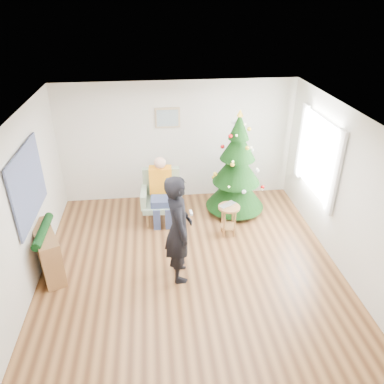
{
  "coord_description": "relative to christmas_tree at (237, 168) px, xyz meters",
  "views": [
    {
      "loc": [
        -0.53,
        -5.03,
        4.18
      ],
      "look_at": [
        0.1,
        0.6,
        1.1
      ],
      "focal_mm": 35.0,
      "sensor_mm": 36.0,
      "label": 1
    }
  ],
  "objects": [
    {
      "name": "floor",
      "position": [
        -1.14,
        -1.72,
        -0.99
      ],
      "size": [
        5.0,
        5.0,
        0.0
      ],
      "primitive_type": "plane",
      "color": "brown",
      "rests_on": "ground"
    },
    {
      "name": "ceiling",
      "position": [
        -1.14,
        -1.72,
        1.61
      ],
      "size": [
        5.0,
        5.0,
        0.0
      ],
      "primitive_type": "plane",
      "rotation": [
        3.14,
        0.0,
        0.0
      ],
      "color": "white",
      "rests_on": "wall_back"
    },
    {
      "name": "wall_back",
      "position": [
        -1.14,
        0.78,
        0.31
      ],
      "size": [
        5.0,
        0.0,
        5.0
      ],
      "primitive_type": "plane",
      "rotation": [
        1.57,
        0.0,
        0.0
      ],
      "color": "silver",
      "rests_on": "floor"
    },
    {
      "name": "wall_front",
      "position": [
        -1.14,
        -4.22,
        0.31
      ],
      "size": [
        5.0,
        0.0,
        5.0
      ],
      "primitive_type": "plane",
      "rotation": [
        -1.57,
        0.0,
        0.0
      ],
      "color": "silver",
      "rests_on": "floor"
    },
    {
      "name": "wall_left",
      "position": [
        -3.64,
        -1.72,
        0.31
      ],
      "size": [
        0.0,
        5.0,
        5.0
      ],
      "primitive_type": "plane",
      "rotation": [
        1.57,
        0.0,
        1.57
      ],
      "color": "silver",
      "rests_on": "floor"
    },
    {
      "name": "wall_right",
      "position": [
        1.36,
        -1.72,
        0.31
      ],
      "size": [
        0.0,
        5.0,
        5.0
      ],
      "primitive_type": "plane",
      "rotation": [
        1.57,
        0.0,
        -1.57
      ],
      "color": "silver",
      "rests_on": "floor"
    },
    {
      "name": "window_panel",
      "position": [
        1.33,
        -0.72,
        0.51
      ],
      "size": [
        0.04,
        1.3,
        1.4
      ],
      "primitive_type": "cube",
      "color": "white",
      "rests_on": "wall_right"
    },
    {
      "name": "curtains",
      "position": [
        1.3,
        -0.72,
        0.51
      ],
      "size": [
        0.05,
        1.75,
        1.5
      ],
      "color": "white",
      "rests_on": "wall_right"
    },
    {
      "name": "christmas_tree",
      "position": [
        0.0,
        0.0,
        0.0
      ],
      "size": [
        1.22,
        1.22,
        2.2
      ],
      "rotation": [
        0.0,
        0.0,
        0.04
      ],
      "color": "#3F2816",
      "rests_on": "floor"
    },
    {
      "name": "stool",
      "position": [
        -0.31,
        -0.87,
        -0.68
      ],
      "size": [
        0.41,
        0.41,
        0.61
      ],
      "rotation": [
        0.0,
        0.0,
        0.24
      ],
      "color": "brown",
      "rests_on": "floor"
    },
    {
      "name": "laptop",
      "position": [
        -0.31,
        -0.87,
        -0.36
      ],
      "size": [
        0.4,
        0.37,
        0.03
      ],
      "primitive_type": "imported",
      "rotation": [
        0.0,
        0.0,
        0.59
      ],
      "color": "silver",
      "rests_on": "stool"
    },
    {
      "name": "armchair",
      "position": [
        -1.55,
        -0.16,
        -0.61
      ],
      "size": [
        0.83,
        0.76,
        1.02
      ],
      "rotation": [
        0.0,
        0.0,
        -0.05
      ],
      "color": "gray",
      "rests_on": "floor"
    },
    {
      "name": "seated_person",
      "position": [
        -1.55,
        -0.22,
        -0.3
      ],
      "size": [
        0.45,
        0.65,
        1.34
      ],
      "rotation": [
        0.0,
        0.0,
        -0.05
      ],
      "color": "navy",
      "rests_on": "armchair"
    },
    {
      "name": "standing_man",
      "position": [
        -1.34,
        -1.94,
        -0.08
      ],
      "size": [
        0.48,
        0.69,
        1.82
      ],
      "primitive_type": "imported",
      "rotation": [
        0.0,
        0.0,
        1.63
      ],
      "color": "black",
      "rests_on": "floor"
    },
    {
      "name": "game_controller",
      "position": [
        -1.15,
        -1.97,
        0.22
      ],
      "size": [
        0.04,
        0.13,
        0.04
      ],
      "primitive_type": "cube",
      "rotation": [
        0.0,
        0.0,
        0.06
      ],
      "color": "white",
      "rests_on": "standing_man"
    },
    {
      "name": "console",
      "position": [
        -3.47,
        -1.62,
        -0.59
      ],
      "size": [
        0.67,
        1.04,
        0.8
      ],
      "primitive_type": "cube",
      "rotation": [
        0.0,
        0.0,
        0.41
      ],
      "color": "brown",
      "rests_on": "floor"
    },
    {
      "name": "garland",
      "position": [
        -3.47,
        -1.62,
        -0.17
      ],
      "size": [
        0.14,
        0.9,
        0.14
      ],
      "primitive_type": "cylinder",
      "rotation": [
        1.57,
        0.0,
        0.0
      ],
      "color": "black",
      "rests_on": "console"
    },
    {
      "name": "tapestry",
      "position": [
        -3.6,
        -1.42,
        0.56
      ],
      "size": [
        0.03,
        1.5,
        1.15
      ],
      "primitive_type": "cube",
      "color": "black",
      "rests_on": "wall_left"
    },
    {
      "name": "framed_picture",
      "position": [
        -1.34,
        0.75,
        0.86
      ],
      "size": [
        0.52,
        0.05,
        0.42
      ],
      "color": "tan",
      "rests_on": "wall_back"
    }
  ]
}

